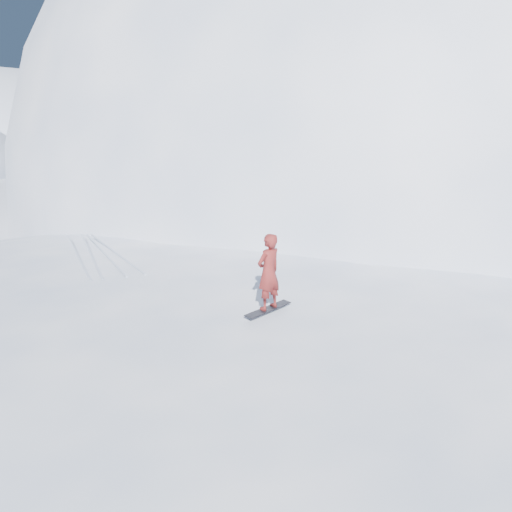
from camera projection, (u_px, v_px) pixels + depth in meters
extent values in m
plane|color=white|center=(167.00, 392.00, 12.10)|extent=(400.00, 400.00, 0.00)
ellipsoid|color=white|center=(185.00, 337.00, 15.12)|extent=(36.00, 28.00, 4.80)
ellipsoid|color=white|center=(370.00, 196.00, 42.21)|extent=(60.00, 56.00, 56.00)
ellipsoid|color=white|center=(270.00, 217.00, 33.23)|extent=(28.00, 24.00, 18.00)
ellipsoid|color=white|center=(395.00, 424.00, 10.83)|extent=(5.00, 4.50, 0.70)
ellipsoid|color=white|center=(92.00, 313.00, 16.97)|extent=(7.00, 6.30, 1.00)
ellipsoid|color=white|center=(334.00, 304.00, 17.79)|extent=(4.00, 3.60, 0.60)
cube|color=black|center=(268.00, 309.00, 11.36)|extent=(1.39, 0.87, 0.02)
imported|color=maroon|center=(269.00, 272.00, 11.08)|extent=(0.83, 0.72, 1.92)
cube|color=silver|center=(77.00, 254.00, 15.86)|extent=(1.08, 5.92, 0.04)
cube|color=silver|center=(91.00, 253.00, 15.99)|extent=(0.88, 5.95, 0.04)
cube|color=silver|center=(104.00, 252.00, 16.12)|extent=(1.37, 5.87, 0.04)
cube|color=silver|center=(114.00, 251.00, 16.22)|extent=(1.76, 5.77, 0.04)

